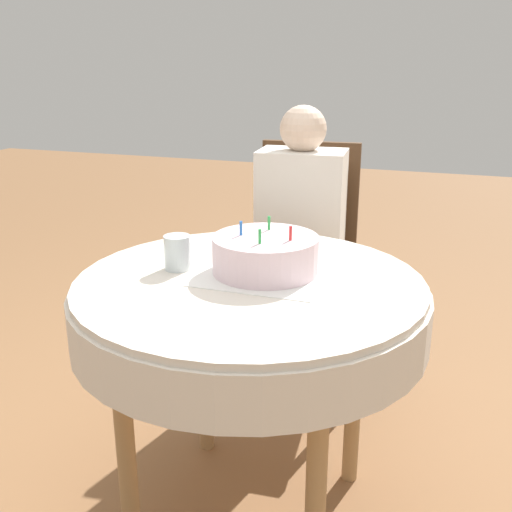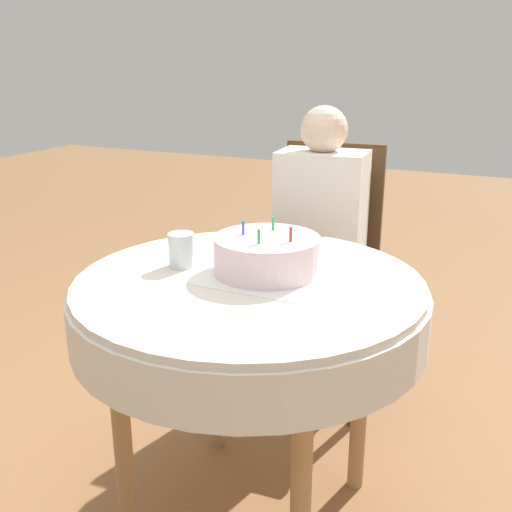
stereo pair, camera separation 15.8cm
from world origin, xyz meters
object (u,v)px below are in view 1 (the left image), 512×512
Objects in this scene: drinking_glass at (177,252)px; person at (300,233)px; birthday_cake at (265,254)px; chair at (303,263)px.

person is at bearing 77.49° from drinking_glass.
person is 4.01× the size of birthday_cake.
person is at bearing -90.00° from chair.
birthday_cake is 0.24m from drinking_glass.
birthday_cake reaches higher than drinking_glass.
chair is 10.42× the size of drinking_glass.
drinking_glass is at bearing -107.30° from person.
person is 12.07× the size of drinking_glass.
drinking_glass is (-0.24, -0.05, -0.00)m from birthday_cake.
chair is 3.46× the size of birthday_cake.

